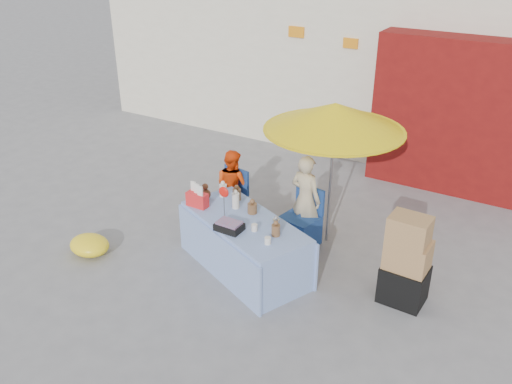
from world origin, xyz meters
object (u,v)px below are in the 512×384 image
Objects in this scene: market_table at (244,244)px; box_stack at (406,263)px; chair_right at (300,228)px; vendor_orange at (232,185)px; vendor_beige at (305,199)px; umbrella at (335,117)px; chair_left at (228,207)px.

box_stack is (2.04, 0.40, 0.16)m from market_table.
box_stack is (1.68, -0.54, 0.29)m from chair_right.
vendor_beige is (1.25, 0.00, 0.09)m from vendor_orange.
vendor_orange is at bearing -175.46° from chair_right.
vendor_orange is 2.04m from umbrella.
chair_right is at bearing 101.91° from vendor_beige.
vendor_beige reaches higher than vendor_orange.
chair_left is 0.72× the size of box_stack.
market_table reaches higher than vendor_orange.
vendor_beige is at bearing 94.78° from market_table.
umbrella is at bearing 21.08° from chair_left.
market_table is at bearing 82.03° from vendor_beige.
vendor_orange is 0.86× the size of vendor_beige.
chair_left is at bearing 16.82° from vendor_beige.
umbrella is (0.30, 0.15, 1.23)m from vendor_beige.
vendor_orange is 3.01m from box_stack.
umbrella is (0.30, 0.28, 1.64)m from chair_right.
umbrella reaches higher than box_stack.
umbrella is at bearing 54.42° from chair_right.
vendor_orange is 0.55× the size of umbrella.
market_table is 1.02m from chair_right.
box_stack is at bearing 0.18° from chair_left.
chair_right is at bearing -136.24° from umbrella.
chair_left is at bearing 169.51° from box_stack.
vendor_beige reaches higher than chair_right.
umbrella is at bearing 149.08° from box_stack.
chair_left and chair_right have the same top height.
vendor_beige is at bearing 101.91° from chair_right.
vendor_orange is (-0.00, 0.13, 0.32)m from chair_left.
box_stack reaches higher than chair_left.
chair_left is 0.41× the size of umbrella.
box_stack reaches higher than market_table.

